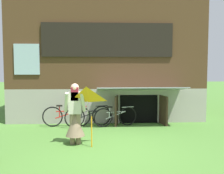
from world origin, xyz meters
TOP-DOWN VIEW (x-y plane):
  - ground_plane at (0.00, 0.00)m, footprint 60.00×60.00m
  - log_house at (0.00, 5.53)m, footprint 7.49×6.19m
  - person at (-0.97, 0.43)m, footprint 0.61×0.53m
  - kite at (-0.65, -0.05)m, footprint 0.75×0.75m
  - bicycle_silver at (0.26, 2.49)m, footprint 1.54×0.43m
  - bicycle_black at (-0.70, 2.49)m, footprint 1.63×0.52m
  - bicycle_red at (-1.47, 2.54)m, footprint 1.69×0.09m

SIDE VIEW (x-z plane):
  - ground_plane at x=0.00m, z-range 0.00..0.00m
  - bicycle_silver at x=0.26m, z-range -0.01..0.71m
  - bicycle_red at x=-1.47m, z-range -0.01..0.76m
  - bicycle_black at x=-0.70m, z-range -0.01..0.76m
  - person at x=-0.97m, z-range -0.13..1.52m
  - kite at x=-0.65m, z-range 0.50..2.03m
  - log_house at x=0.00m, z-range 0.00..4.91m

